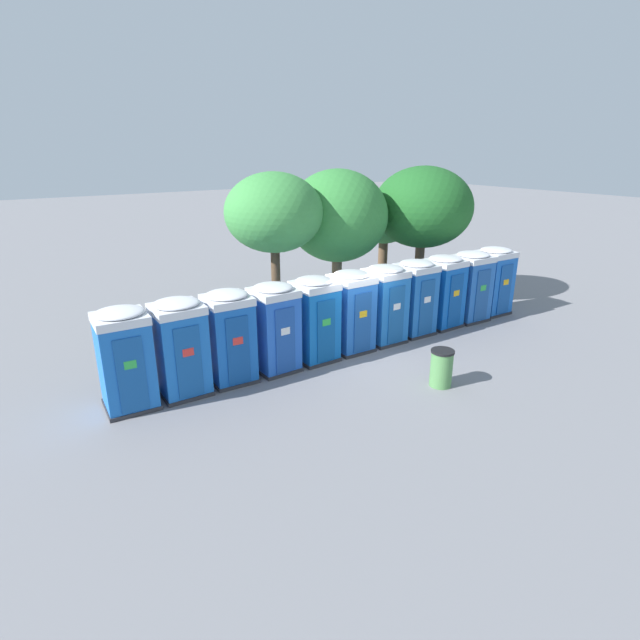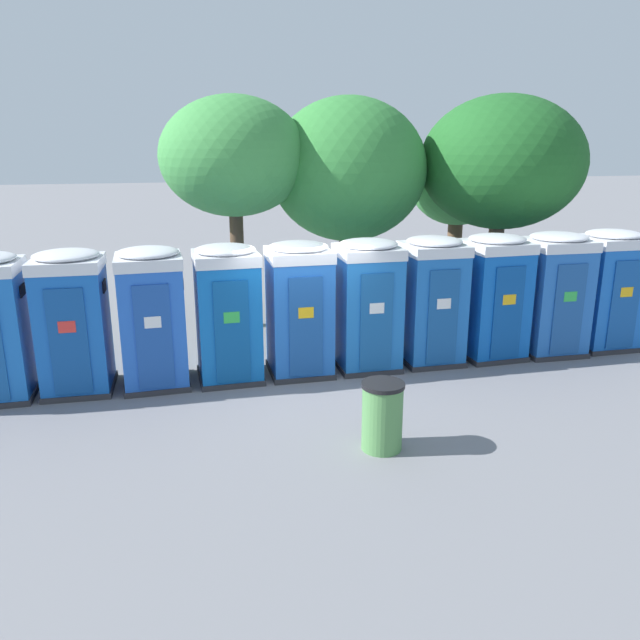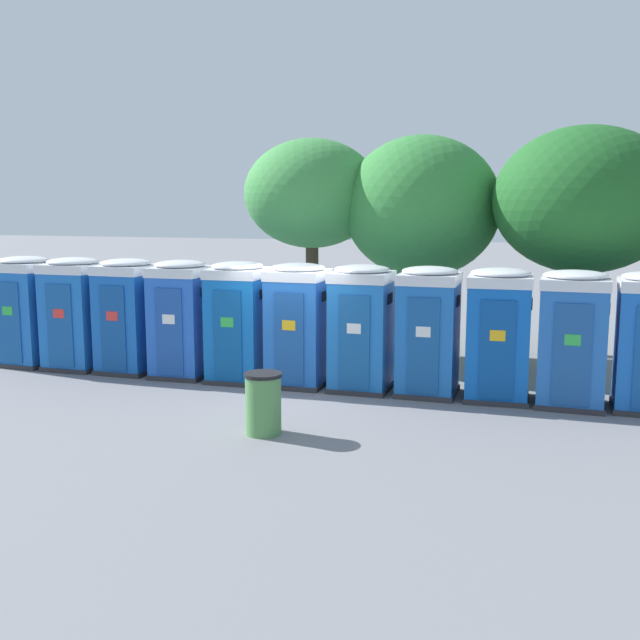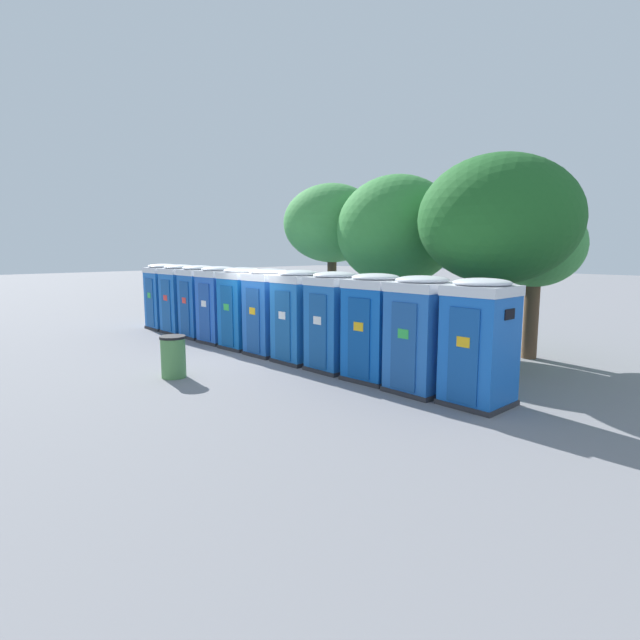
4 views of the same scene
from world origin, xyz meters
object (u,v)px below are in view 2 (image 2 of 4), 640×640
(portapotty_7, at_px, (432,300))
(street_tree_0, at_px, (348,170))
(street_tree_3, at_px, (458,184))
(trash_can, at_px, (382,416))
(portapotty_3, at_px, (152,317))
(portapotty_6, at_px, (367,304))
(portapotty_8, at_px, (493,296))
(street_tree_1, at_px, (502,163))
(portapotty_5, at_px, (299,308))
(portapotty_2, at_px, (73,321))
(portapotty_9, at_px, (553,293))
(street_tree_2, at_px, (234,157))
(portapotty_4, at_px, (228,313))
(portapotty_10, at_px, (607,289))

(portapotty_7, height_order, street_tree_0, street_tree_0)
(street_tree_3, xyz_separation_m, trash_can, (-5.05, -8.41, -2.66))
(portapotty_3, height_order, street_tree_0, street_tree_0)
(portapotty_6, distance_m, portapotty_8, 2.68)
(street_tree_1, bearing_deg, trash_can, -129.49)
(trash_can, bearing_deg, portapotty_8, 43.56)
(portapotty_3, distance_m, street_tree_1, 9.07)
(portapotty_5, height_order, street_tree_3, street_tree_3)
(portapotty_5, height_order, portapotty_6, same)
(portapotty_7, bearing_deg, portapotty_2, 179.50)
(portapotty_6, height_order, portapotty_9, same)
(street_tree_0, bearing_deg, street_tree_2, -177.64)
(portapotty_3, bearing_deg, portapotty_8, -0.11)
(portapotty_6, bearing_deg, portapotty_8, 0.22)
(portapotty_3, distance_m, trash_can, 4.70)
(portapotty_4, xyz_separation_m, street_tree_3, (6.90, 5.06, 1.90))
(portapotty_2, xyz_separation_m, portapotty_7, (6.71, -0.06, 0.00))
(portapotty_2, bearing_deg, portapotty_5, -1.02)
(street_tree_2, bearing_deg, portapotty_8, -35.34)
(portapotty_7, height_order, street_tree_3, street_tree_3)
(portapotty_3, bearing_deg, portapotty_6, -0.33)
(portapotty_5, bearing_deg, portapotty_2, 178.98)
(portapotty_9, height_order, trash_can, portapotty_9)
(street_tree_1, bearing_deg, portapotty_7, -135.97)
(portapotty_7, distance_m, street_tree_3, 6.11)
(portapotty_5, relative_size, portapotty_6, 1.00)
(street_tree_0, relative_size, trash_can, 5.23)
(street_tree_0, bearing_deg, portapotty_4, -133.08)
(portapotty_10, bearing_deg, portapotty_6, -179.89)
(portapotty_10, relative_size, street_tree_0, 0.48)
(portapotty_6, bearing_deg, portapotty_10, 0.11)
(portapotty_4, bearing_deg, street_tree_1, 22.07)
(portapotty_9, relative_size, street_tree_0, 0.48)
(portapotty_9, xyz_separation_m, trash_can, (-4.86, -3.28, -0.77))
(portapotty_9, bearing_deg, portapotty_3, 179.44)
(street_tree_0, relative_size, street_tree_3, 1.21)
(portapotty_10, height_order, trash_can, portapotty_10)
(portapotty_8, height_order, street_tree_1, street_tree_1)
(portapotty_2, distance_m, portapotty_5, 4.03)
(portapotty_5, relative_size, street_tree_2, 0.48)
(portapotty_7, distance_m, portapotty_10, 4.03)
(portapotty_4, xyz_separation_m, street_tree_1, (6.92, 2.80, 2.51))
(portapotty_7, xyz_separation_m, portapotty_9, (2.68, -0.07, -0.00))
(portapotty_4, distance_m, street_tree_3, 8.77)
(portapotty_6, relative_size, street_tree_2, 0.48)
(portapotty_10, height_order, street_tree_3, street_tree_3)
(portapotty_5, relative_size, portapotty_7, 1.00)
(portapotty_10, bearing_deg, portapotty_8, 179.99)
(portapotty_6, bearing_deg, trash_can, -104.03)
(portapotty_7, distance_m, street_tree_0, 4.29)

